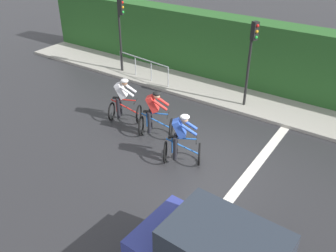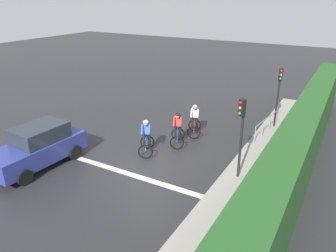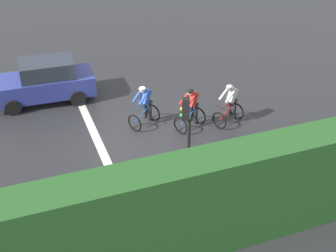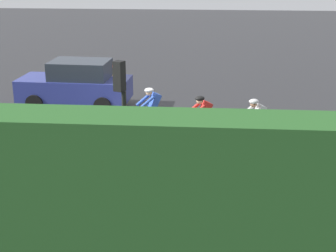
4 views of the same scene
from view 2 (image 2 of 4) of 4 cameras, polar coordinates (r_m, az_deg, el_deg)
name	(u,v)px [view 2 (image 2 of 4)]	position (r m, az deg, el deg)	size (l,w,h in m)	color
ground_plane	(149,161)	(14.47, -3.31, -6.17)	(80.00, 80.00, 0.00)	#28282B
sidewalk_kerb	(267,166)	(14.54, 16.88, -6.77)	(2.80, 20.42, 0.12)	#9E998E
stone_wall_low	(289,168)	(14.35, 20.44, -6.92)	(0.44, 20.42, 0.45)	gray
hedge_wall	(301,144)	(13.81, 22.30, -2.86)	(1.10, 20.42, 2.81)	#265623
road_marking_stop_line	(132,175)	(13.52, -6.41, -8.46)	(7.00, 0.30, 0.01)	silver
cyclist_lead	(195,120)	(16.87, 4.67, 0.99)	(1.05, 1.26, 1.66)	black
cyclist_second	(178,129)	(15.70, 1.68, -0.59)	(1.07, 1.27, 1.66)	black
cyclist_mid	(146,137)	(14.86, -3.83, -1.99)	(1.11, 1.27, 1.66)	black
car_navy	(38,147)	(14.82, -21.85, -3.37)	(2.04, 4.18, 1.76)	navy
traffic_light_near_crossing	(241,128)	(12.45, 12.68, -0.26)	(0.27, 0.30, 3.34)	black
traffic_light_far_junction	(279,89)	(18.12, 18.84, 6.12)	(0.25, 0.31, 3.34)	black
pedestrian_railing_kerbside	(267,122)	(17.39, 16.90, 0.63)	(0.40, 2.95, 1.03)	#999EA3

